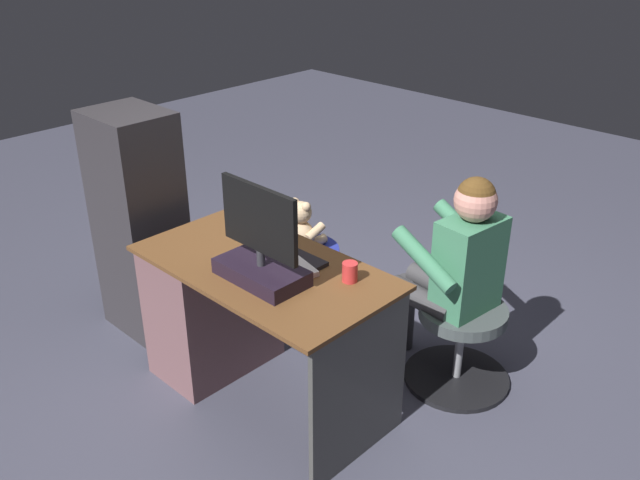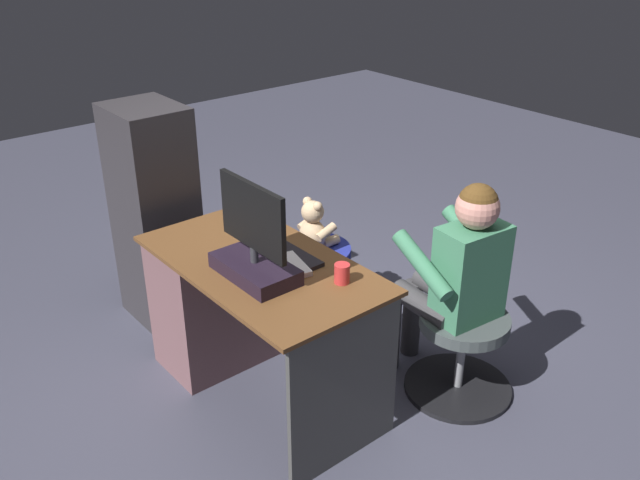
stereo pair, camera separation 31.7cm
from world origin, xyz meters
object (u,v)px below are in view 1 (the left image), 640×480
cup (350,272)px  office_chair_teddy (301,276)px  desk (224,305)px  tv_remote (236,256)px  person (453,262)px  monitor (261,254)px  teddy_bear (302,227)px  visitor_chair (460,339)px  computer_mouse (243,234)px  keyboard (285,254)px

cup → office_chair_teddy: 1.07m
desk → tv_remote: bearing=166.6°
office_chair_teddy → person: bearing=-173.9°
monitor → office_chair_teddy: 1.09m
teddy_bear → person: person is taller
office_chair_teddy → visitor_chair: bearing=-173.9°
cup → tv_remote: size_ratio=0.58×
computer_mouse → person: person is taller
computer_mouse → person: 1.03m
office_chair_teddy → desk: bearing=98.8°
cup → tv_remote: cup is taller
desk → cup: 0.82m
tv_remote → teddy_bear: bearing=-98.9°
keyboard → office_chair_teddy: bearing=-50.4°
cup → desk: bearing=13.1°
keyboard → person: person is taller
computer_mouse → tv_remote: (-0.14, 0.16, -0.01)m
visitor_chair → desk: bearing=39.4°
monitor → office_chair_teddy: size_ratio=0.84×
keyboard → cup: size_ratio=4.80×
computer_mouse → teddy_bear: computer_mouse is taller
keyboard → office_chair_teddy: 0.84m
office_chair_teddy → visitor_chair: same height
computer_mouse → tv_remote: 0.22m
visitor_chair → person: size_ratio=0.48×
keyboard → teddy_bear: size_ratio=1.40×
cup → visitor_chair: size_ratio=0.16×
office_chair_teddy → teddy_bear: teddy_bear is taller
cup → teddy_bear: size_ratio=0.29×
person → visitor_chair: bearing=-173.9°
teddy_bear → person: bearing=-174.6°
desk → visitor_chair: desk is taller
computer_mouse → teddy_bear: 0.59m
teddy_bear → person: (-0.94, -0.09, 0.09)m
cup → person: (-0.14, -0.59, -0.13)m
computer_mouse → visitor_chair: size_ratio=0.18×
keyboard → teddy_bear: 0.71m
monitor → office_chair_teddy: bearing=-55.3°
cup → teddy_bear: cup is taller
desk → keyboard: bearing=-158.9°
person → teddy_bear: bearing=5.4°
tv_remote → visitor_chair: tv_remote is taller
cup → keyboard: bearing=5.4°
tv_remote → keyboard: bearing=-161.9°
computer_mouse → tv_remote: computer_mouse is taller
keyboard → visitor_chair: bearing=-133.2°
computer_mouse → teddy_bear: bearing=-75.7°
keyboard → teddy_bear: keyboard is taller
monitor → office_chair_teddy: monitor is taller
computer_mouse → office_chair_teddy: (0.14, -0.53, -0.50)m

